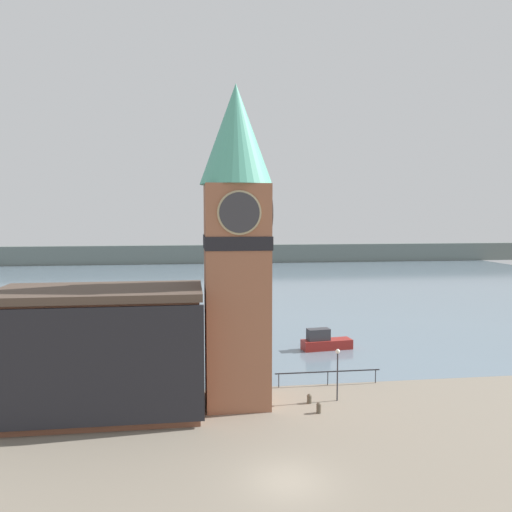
{
  "coord_description": "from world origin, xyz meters",
  "views": [
    {
      "loc": [
        -4.59,
        -23.06,
        12.98
      ],
      "look_at": [
        -0.46,
        8.01,
        10.44
      ],
      "focal_mm": 35.0,
      "sensor_mm": 36.0,
      "label": 1
    }
  ],
  "objects_px": {
    "lamp_post": "(338,364)",
    "mooring_bollard_near": "(319,407)",
    "mooring_bollard_far": "(309,398)",
    "clock_tower": "(236,237)",
    "pier_building": "(101,351)",
    "boat_near": "(325,342)"
  },
  "relations": [
    {
      "from": "lamp_post",
      "to": "mooring_bollard_near",
      "type": "bearing_deg",
      "value": -132.93
    },
    {
      "from": "pier_building",
      "to": "clock_tower",
      "type": "bearing_deg",
      "value": 4.87
    },
    {
      "from": "clock_tower",
      "to": "boat_near",
      "type": "xyz_separation_m",
      "value": [
        9.75,
        12.63,
        -10.81
      ]
    },
    {
      "from": "boat_near",
      "to": "mooring_bollard_far",
      "type": "relative_size",
      "value": 7.7
    },
    {
      "from": "boat_near",
      "to": "mooring_bollard_far",
      "type": "height_order",
      "value": "boat_near"
    },
    {
      "from": "clock_tower",
      "to": "boat_near",
      "type": "distance_m",
      "value": 19.27
    },
    {
      "from": "lamp_post",
      "to": "clock_tower",
      "type": "bearing_deg",
      "value": 174.67
    },
    {
      "from": "mooring_bollard_near",
      "to": "clock_tower",
      "type": "bearing_deg",
      "value": 152.94
    },
    {
      "from": "lamp_post",
      "to": "pier_building",
      "type": "bearing_deg",
      "value": -179.6
    },
    {
      "from": "pier_building",
      "to": "lamp_post",
      "type": "bearing_deg",
      "value": 0.4
    },
    {
      "from": "mooring_bollard_far",
      "to": "lamp_post",
      "type": "relative_size",
      "value": 0.18
    },
    {
      "from": "pier_building",
      "to": "boat_near",
      "type": "distance_m",
      "value": 23.28
    },
    {
      "from": "pier_building",
      "to": "mooring_bollard_near",
      "type": "relative_size",
      "value": 18.46
    },
    {
      "from": "lamp_post",
      "to": "mooring_bollard_far",
      "type": "bearing_deg",
      "value": -174.27
    },
    {
      "from": "clock_tower",
      "to": "lamp_post",
      "type": "relative_size",
      "value": 5.88
    },
    {
      "from": "mooring_bollard_far",
      "to": "boat_near",
      "type": "bearing_deg",
      "value": 70.46
    },
    {
      "from": "pier_building",
      "to": "boat_near",
      "type": "height_order",
      "value": "pier_building"
    },
    {
      "from": "mooring_bollard_near",
      "to": "lamp_post",
      "type": "xyz_separation_m",
      "value": [
        1.85,
        1.99,
        2.22
      ]
    },
    {
      "from": "mooring_bollard_near",
      "to": "lamp_post",
      "type": "bearing_deg",
      "value": 47.07
    },
    {
      "from": "pier_building",
      "to": "mooring_bollard_far",
      "type": "bearing_deg",
      "value": -0.39
    },
    {
      "from": "mooring_bollard_near",
      "to": "mooring_bollard_far",
      "type": "bearing_deg",
      "value": 96.54
    },
    {
      "from": "lamp_post",
      "to": "boat_near",
      "type": "bearing_deg",
      "value": 78.37
    }
  ]
}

